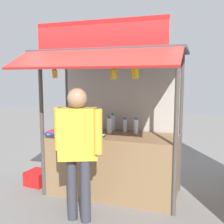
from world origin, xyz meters
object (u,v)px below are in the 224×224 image
object	(u,v)px
banana_bunch_inner_left	(55,74)
vendor_person	(78,143)
water_bottle_back_left	(74,123)
water_bottle_mid_right	(125,125)
water_bottle_rear_center	(136,126)
banana_bunch_leftmost	(135,72)
water_bottle_front_right	(109,125)
banana_bunch_inner_right	(114,74)
magazine_stack_center	(96,137)
water_bottle_mid_left	(113,122)
plastic_crate	(38,178)
magazine_stack_far_right	(56,132)

from	to	relation	value
banana_bunch_inner_left	vendor_person	distance (m)	1.09
water_bottle_back_left	water_bottle_mid_right	xyz separation A→B (m)	(0.81, 0.20, -0.02)
vendor_person	water_bottle_rear_center	bearing A→B (deg)	-136.35
vendor_person	banana_bunch_leftmost	bearing A→B (deg)	-169.00
water_bottle_back_left	banana_bunch_leftmost	xyz separation A→B (m)	(1.15, -0.55, 0.81)
water_bottle_front_right	banana_bunch_inner_right	bearing A→B (deg)	-65.37
magazine_stack_center	vendor_person	world-z (taller)	vendor_person
water_bottle_back_left	water_bottle_mid_left	xyz separation A→B (m)	(0.58, 0.25, 0.01)
water_bottle_mid_right	water_bottle_front_right	bearing A→B (deg)	-136.87
plastic_crate	magazine_stack_center	bearing A→B (deg)	-10.56
water_bottle_rear_center	water_bottle_back_left	bearing A→B (deg)	-173.11
water_bottle_rear_center	water_bottle_mid_right	bearing A→B (deg)	159.05
banana_bunch_leftmost	banana_bunch_inner_right	bearing A→B (deg)	179.74
plastic_crate	vendor_person	bearing A→B (deg)	-34.76
water_bottle_rear_center	magazine_stack_far_right	size ratio (longest dim) A/B	0.83
banana_bunch_inner_right	vendor_person	world-z (taller)	banana_bunch_inner_right
water_bottle_mid_right	water_bottle_front_right	world-z (taller)	water_bottle_front_right
water_bottle_back_left	magazine_stack_far_right	bearing A→B (deg)	-111.09
banana_bunch_inner_left	vendor_person	bearing A→B (deg)	-36.99
water_bottle_mid_left	banana_bunch_leftmost	world-z (taller)	banana_bunch_leftmost
water_bottle_back_left	banana_bunch_inner_left	size ratio (longest dim) A/B	1.03
magazine_stack_center	water_bottle_mid_left	bearing A→B (deg)	84.38
vendor_person	water_bottle_front_right	bearing A→B (deg)	-117.06
banana_bunch_leftmost	vendor_person	size ratio (longest dim) A/B	0.16
banana_bunch_inner_left	water_bottle_mid_left	bearing A→B (deg)	53.48
magazine_stack_far_right	banana_bunch_inner_left	bearing A→B (deg)	-58.06
magazine_stack_far_right	water_bottle_mid_left	bearing A→B (deg)	40.24
water_bottle_mid_right	plastic_crate	bearing A→B (deg)	-166.82
water_bottle_rear_center	banana_bunch_inner_right	xyz separation A→B (m)	(-0.15, -0.67, 0.80)
banana_bunch_inner_left	banana_bunch_leftmost	bearing A→B (deg)	0.06
magazine_stack_center	banana_bunch_leftmost	world-z (taller)	banana_bunch_leftmost
water_bottle_rear_center	water_bottle_front_right	xyz separation A→B (m)	(-0.40, -0.11, 0.01)
water_bottle_mid_left	banana_bunch_inner_left	xyz separation A→B (m)	(-0.60, -0.81, 0.79)
water_bottle_mid_left	magazine_stack_far_right	xyz separation A→B (m)	(-0.72, -0.61, -0.10)
water_bottle_back_left	vendor_person	xyz separation A→B (m)	(0.53, -0.96, -0.06)
water_bottle_mid_left	vendor_person	size ratio (longest dim) A/B	0.17
water_bottle_mid_right	water_bottle_mid_left	world-z (taller)	water_bottle_mid_left
magazine_stack_far_right	water_bottle_rear_center	bearing A→B (deg)	22.62
water_bottle_front_right	magazine_stack_center	world-z (taller)	water_bottle_front_right
water_bottle_front_right	magazine_stack_center	distance (m)	0.39
water_bottle_front_right	banana_bunch_inner_left	world-z (taller)	banana_bunch_inner_left
water_bottle_back_left	banana_bunch_inner_left	xyz separation A→B (m)	(-0.01, -0.55, 0.80)
water_bottle_mid_left	plastic_crate	world-z (taller)	water_bottle_mid_left
magazine_stack_far_right	plastic_crate	size ratio (longest dim) A/B	0.90
water_bottle_rear_center	banana_bunch_leftmost	xyz separation A→B (m)	(0.14, -0.67, 0.82)
water_bottle_mid_right	magazine_stack_center	bearing A→B (deg)	-117.05
banana_bunch_inner_left	banana_bunch_leftmost	distance (m)	1.16
banana_bunch_leftmost	water_bottle_mid_left	bearing A→B (deg)	125.04
magazine_stack_far_right	vendor_person	xyz separation A→B (m)	(0.66, -0.60, 0.04)
magazine_stack_far_right	magazine_stack_center	distance (m)	0.66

